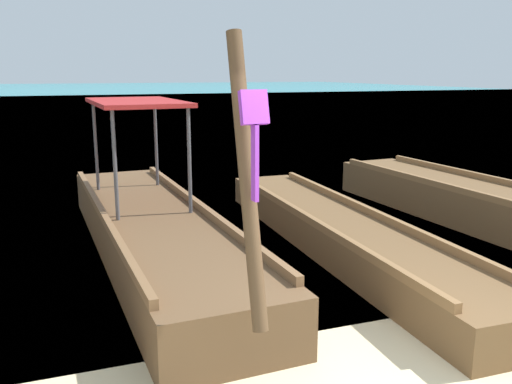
{
  "coord_description": "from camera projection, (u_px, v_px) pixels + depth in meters",
  "views": [
    {
      "loc": [
        -2.35,
        -2.56,
        2.49
      ],
      "look_at": [
        0.0,
        3.87,
        0.98
      ],
      "focal_mm": 38.45,
      "sensor_mm": 36.0,
      "label": 1
    }
  ],
  "objects": [
    {
      "name": "longtail_boat_violet_ribbon",
      "position": [
        153.0,
        230.0,
        7.48
      ],
      "size": [
        1.69,
        7.19,
        2.79
      ],
      "color": "brown",
      "rests_on": "ground"
    },
    {
      "name": "longtail_boat_blue_ribbon",
      "position": [
        342.0,
        234.0,
        7.7
      ],
      "size": [
        1.24,
        7.26,
        2.78
      ],
      "color": "brown",
      "rests_on": "ground"
    },
    {
      "name": "longtail_boat_green_ribbon",
      "position": [
        465.0,
        201.0,
        9.36
      ],
      "size": [
        1.61,
        6.09,
        2.58
      ],
      "color": "brown",
      "rests_on": "ground"
    },
    {
      "name": "sea_water",
      "position": [
        76.0,
        94.0,
        60.41
      ],
      "size": [
        120.0,
        120.0,
        0.0
      ],
      "primitive_type": "plane",
      "color": "teal",
      "rests_on": "ground"
    }
  ]
}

